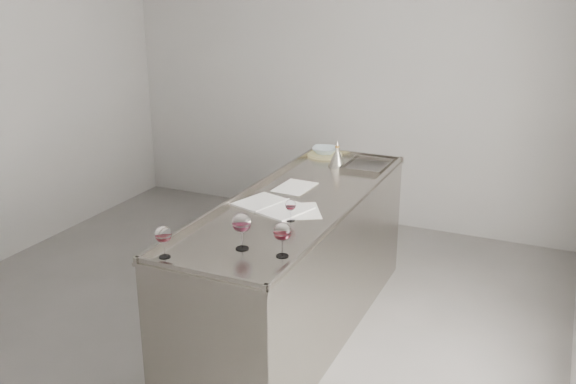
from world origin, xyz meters
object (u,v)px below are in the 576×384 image
at_px(wine_glass_right, 282,233).
at_px(wine_glass_small, 291,206).
at_px(wine_glass_left, 163,235).
at_px(notebook, 272,206).
at_px(counter, 297,266).
at_px(wine_funnel, 337,158).
at_px(ceramic_bowl, 325,150).
at_px(wine_glass_middle, 242,224).

distance_m(wine_glass_right, wine_glass_small, 0.51).
distance_m(wine_glass_left, notebook, 0.93).
distance_m(counter, wine_funnel, 1.00).
bearing_deg(wine_glass_right, ceramic_bowl, 104.91).
distance_m(wine_glass_small, ceramic_bowl, 1.46).
bearing_deg(wine_glass_small, wine_glass_left, -117.13).
bearing_deg(notebook, ceramic_bowl, 113.62).
relative_size(wine_glass_middle, wine_glass_small, 1.53).
relative_size(counter, wine_glass_small, 18.41).
height_order(counter, wine_glass_left, wine_glass_left).
distance_m(notebook, wine_funnel, 1.02).
bearing_deg(ceramic_bowl, counter, -77.93).
height_order(wine_glass_right, notebook, wine_glass_right).
xyz_separation_m(wine_glass_left, wine_glass_right, (0.55, 0.26, 0.01)).
bearing_deg(wine_glass_right, notebook, 119.72).
bearing_deg(wine_glass_right, wine_glass_middle, -179.42).
height_order(wine_glass_left, notebook, wine_glass_left).
relative_size(notebook, ceramic_bowl, 2.53).
xyz_separation_m(wine_glass_left, wine_glass_small, (0.38, 0.74, -0.03)).
bearing_deg(wine_funnel, wine_glass_left, -96.96).
height_order(wine_glass_middle, wine_funnel, wine_glass_middle).
bearing_deg(wine_glass_middle, wine_glass_left, -140.56).
height_order(wine_glass_left, wine_glass_small, wine_glass_left).
distance_m(notebook, ceramic_bowl, 1.26).
bearing_deg(wine_glass_right, wine_funnel, 100.72).
bearing_deg(wine_glass_middle, wine_funnel, 92.76).
xyz_separation_m(wine_glass_right, wine_glass_small, (-0.17, 0.48, -0.04)).
bearing_deg(ceramic_bowl, wine_glass_left, -91.18).
height_order(notebook, wine_funnel, wine_funnel).
height_order(wine_glass_middle, wine_glass_right, wine_glass_middle).
distance_m(wine_glass_right, wine_funnel, 1.70).
distance_m(wine_glass_left, wine_funnel, 1.94).
xyz_separation_m(counter, wine_glass_small, (0.11, -0.34, 0.56)).
xyz_separation_m(wine_glass_right, ceramic_bowl, (-0.51, 1.90, -0.09)).
height_order(wine_glass_middle, wine_glass_small, wine_glass_middle).
xyz_separation_m(wine_glass_small, ceramic_bowl, (-0.34, 1.42, -0.05)).
relative_size(wine_glass_right, wine_glass_small, 1.42).
bearing_deg(wine_glass_left, counter, 75.72).
height_order(wine_glass_middle, ceramic_bowl, wine_glass_middle).
xyz_separation_m(wine_glass_right, wine_funnel, (-0.32, 1.66, -0.07)).
xyz_separation_m(counter, wine_funnel, (-0.04, 0.85, 0.53)).
xyz_separation_m(notebook, ceramic_bowl, (-0.14, 1.26, 0.04)).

